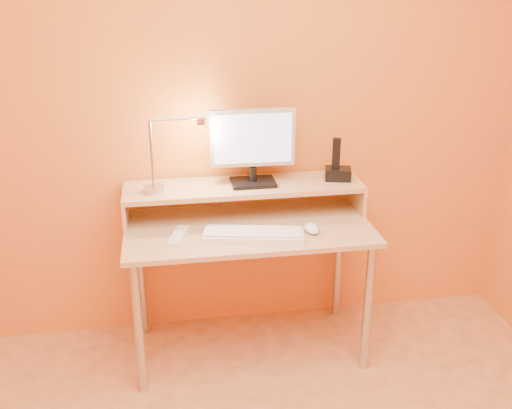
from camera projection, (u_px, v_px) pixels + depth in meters
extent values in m
cube|color=#D66E39|center=(239.00, 104.00, 2.95)|extent=(3.00, 0.04, 2.50)
cylinder|color=#B0B0B4|center=(139.00, 329.00, 2.69)|extent=(0.04, 0.04, 0.69)
cylinder|color=#B0B0B4|center=(368.00, 309.00, 2.85)|extent=(0.04, 0.04, 0.69)
cylinder|color=#B0B0B4|center=(141.00, 277.00, 3.15)|extent=(0.04, 0.04, 0.69)
cylinder|color=#B0B0B4|center=(338.00, 261.00, 3.31)|extent=(0.04, 0.04, 0.69)
cube|color=tan|center=(248.00, 228.00, 2.86)|extent=(1.20, 0.60, 0.02)
cube|color=tan|center=(126.00, 209.00, 2.88)|extent=(0.02, 0.30, 0.14)
cube|color=tan|center=(356.00, 195.00, 3.06)|extent=(0.02, 0.30, 0.14)
cube|color=tan|center=(244.00, 187.00, 2.94)|extent=(1.20, 0.30, 0.02)
cube|color=black|center=(253.00, 182.00, 2.94)|extent=(0.22, 0.16, 0.02)
cylinder|color=black|center=(253.00, 174.00, 2.92)|extent=(0.04, 0.04, 0.07)
cube|color=#BCBCC0|center=(253.00, 138.00, 2.86)|extent=(0.42, 0.05, 0.28)
cube|color=black|center=(252.00, 136.00, 2.88)|extent=(0.37, 0.02, 0.24)
cube|color=silver|center=(253.00, 139.00, 2.85)|extent=(0.38, 0.01, 0.25)
cylinder|color=#B0B0B4|center=(154.00, 189.00, 2.84)|extent=(0.10, 0.10, 0.02)
cylinder|color=#B0B0B4|center=(152.00, 154.00, 2.77)|extent=(0.01, 0.01, 0.33)
cylinder|color=#B0B0B4|center=(175.00, 119.00, 2.73)|extent=(0.24, 0.01, 0.01)
cylinder|color=#B0B0B4|center=(201.00, 121.00, 2.75)|extent=(0.04, 0.04, 0.03)
cylinder|color=#FFEAC6|center=(201.00, 125.00, 2.76)|extent=(0.03, 0.03, 0.00)
cube|color=black|center=(338.00, 174.00, 3.00)|extent=(0.15, 0.13, 0.06)
cube|color=black|center=(336.00, 153.00, 2.95)|extent=(0.04, 0.03, 0.16)
cube|color=#317AFF|center=(349.00, 177.00, 2.96)|extent=(0.01, 0.00, 0.04)
cube|color=white|center=(253.00, 235.00, 2.74)|extent=(0.49, 0.24, 0.02)
ellipsoid|color=white|center=(312.00, 228.00, 2.78)|extent=(0.07, 0.12, 0.04)
cube|color=white|center=(178.00, 236.00, 2.73)|extent=(0.11, 0.21, 0.02)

